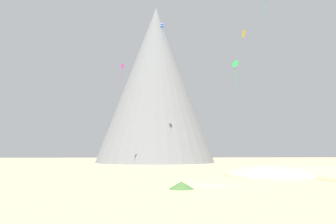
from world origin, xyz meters
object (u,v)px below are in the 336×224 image
object	(u,v)px
kite_magenta_high	(122,68)
kite_gold_high	(244,34)
bush_mid_center	(181,185)
rock_massif	(156,92)
kite_blue_high	(162,26)
kite_green_mid	(236,64)
bush_low_patch	(265,172)

from	to	relation	value
kite_magenta_high	kite_gold_high	bearing A→B (deg)	128.13
bush_mid_center	rock_massif	distance (m)	89.43
rock_massif	kite_blue_high	bearing A→B (deg)	-89.63
kite_blue_high	kite_gold_high	size ratio (longest dim) A/B	3.87
kite_green_mid	bush_low_patch	bearing A→B (deg)	142.59
bush_low_patch	kite_gold_high	bearing A→B (deg)	96.77
kite_blue_high	rock_massif	bearing A→B (deg)	99.69
rock_massif	kite_magenta_high	world-z (taller)	rock_massif
kite_magenta_high	kite_gold_high	xyz separation A→B (m)	(26.06, -26.24, 0.21)
bush_low_patch	kite_magenta_high	xyz separation A→B (m)	(-26.76, 32.12, 26.83)
bush_low_patch	kite_blue_high	bearing A→B (deg)	114.95
rock_massif	kite_blue_high	world-z (taller)	rock_massif
bush_low_patch	rock_massif	distance (m)	74.04
kite_gold_high	rock_massif	bearing A→B (deg)	-73.84
kite_magenta_high	bush_low_patch	bearing A→B (deg)	123.12
rock_massif	kite_green_mid	bearing A→B (deg)	-72.88
bush_low_patch	kite_blue_high	size ratio (longest dim) A/B	0.30
bush_mid_center	kite_magenta_high	xyz separation A→B (m)	(-10.02, 50.24, 26.97)
rock_massif	kite_gold_high	distance (m)	62.94
kite_gold_high	kite_magenta_high	bearing A→B (deg)	-42.86
bush_mid_center	kite_blue_high	distance (m)	65.53
kite_green_mid	kite_blue_high	xyz separation A→B (m)	(-15.83, 18.45, 16.98)
kite_gold_high	kite_green_mid	bearing A→B (deg)	-94.10
kite_gold_high	bush_mid_center	bearing A→B (deg)	58.59
bush_low_patch	kite_green_mid	bearing A→B (deg)	88.77
kite_magenta_high	kite_gold_high	world-z (taller)	kite_magenta_high
rock_massif	bush_low_patch	bearing A→B (deg)	-76.79
kite_blue_high	kite_green_mid	bearing A→B (deg)	-40.05
kite_magenta_high	rock_massif	bearing A→B (deg)	-114.21
bush_low_patch	kite_gold_high	size ratio (longest dim) A/B	1.15
bush_mid_center	rock_massif	world-z (taller)	rock_massif
kite_blue_high	kite_gold_high	distance (m)	33.95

